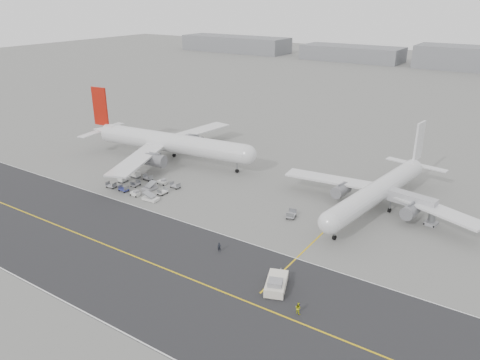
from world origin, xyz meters
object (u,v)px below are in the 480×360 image
Objects in this scene: airliner_a at (168,142)px; ground_crew_b at (298,308)px; airliner_b at (380,190)px; jet_bridge at (404,199)px; ground_crew_a at (219,247)px; pushback_tug at (276,284)px.

ground_crew_b is (62.78, -41.77, -4.56)m from airliner_a.
airliner_a reaches higher than airliner_b.
airliner_b is 5.63m from jet_bridge.
airliner_b is 3.07× the size of jet_bridge.
jet_bridge reaches higher than ground_crew_a.
jet_bridge is 7.81× the size of ground_crew_b.
ground_crew_b reaches higher than ground_crew_a.
jet_bridge is (66.51, 0.81, -1.59)m from airliner_a.
pushback_tug is at bearing -94.30° from jet_bridge.
pushback_tug is 40.15m from jet_bridge.
airliner_a is at bearing -21.39° from ground_crew_b.
pushback_tug is at bearing -37.20° from ground_crew_a.
jet_bridge is (5.58, -0.22, -0.71)m from airliner_b.
airliner_b is at bearing -75.28° from ground_crew_b.
pushback_tug is 15.42m from ground_crew_a.
pushback_tug is 6.92m from ground_crew_b.
jet_bridge is 42.17m from ground_crew_a.
airliner_b is 39.48m from ground_crew_a.
ground_crew_a is at bearing -135.44° from airliner_a.
airliner_a is 6.44× the size of pushback_tug.
airliner_a is 28.65× the size of ground_crew_b.
airliner_a is 3.67× the size of jet_bridge.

